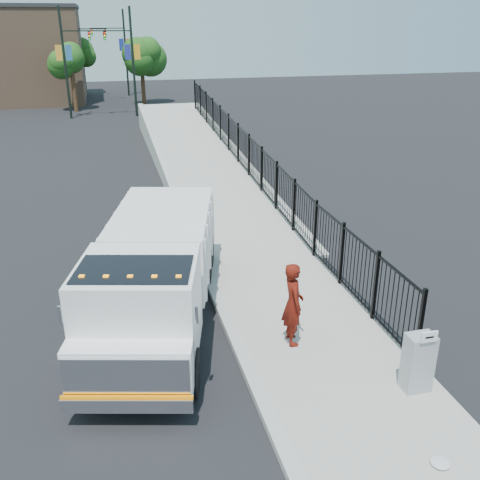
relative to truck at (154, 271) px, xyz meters
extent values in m
plane|color=black|center=(1.70, -1.20, -1.48)|extent=(120.00, 120.00, 0.00)
cube|color=#9E998E|center=(3.63, -3.20, -1.42)|extent=(3.55, 12.00, 0.12)
cube|color=#ADAAA3|center=(1.70, -3.20, -1.40)|extent=(0.30, 12.00, 0.16)
cube|color=#9E998E|center=(3.83, 14.80, -1.48)|extent=(3.95, 24.06, 3.19)
cube|color=black|center=(5.25, 10.80, -0.58)|extent=(0.10, 28.00, 1.80)
cube|color=black|center=(0.10, 0.38, -0.92)|extent=(2.68, 6.93, 0.22)
cube|color=white|center=(-0.48, -1.88, 0.09)|extent=(2.86, 2.75, 2.03)
cube|color=white|center=(-0.79, -3.11, -0.42)|extent=(2.48, 1.27, 1.01)
cube|color=silver|center=(-0.88, -3.47, -0.42)|extent=(2.28, 0.65, 0.86)
cube|color=silver|center=(-0.90, -3.55, -0.92)|extent=(2.40, 0.78, 0.28)
cube|color=#FF7C00|center=(-0.90, -3.55, -0.77)|extent=(2.37, 0.65, 0.06)
cube|color=black|center=(-0.54, -2.13, 0.70)|extent=(2.48, 1.83, 0.86)
cube|color=white|center=(0.42, 1.65, 0.09)|extent=(3.41, 4.72, 1.72)
cube|color=silver|center=(-1.96, -2.55, 0.54)|extent=(0.07, 0.07, 0.35)
cube|color=silver|center=(0.50, -3.18, 0.54)|extent=(0.07, 0.07, 0.35)
cube|color=orange|center=(-1.51, -2.25, 1.12)|extent=(0.12, 0.10, 0.06)
cube|color=orange|center=(-1.07, -2.36, 1.12)|extent=(0.12, 0.10, 0.06)
cube|color=orange|center=(-0.63, -2.47, 1.12)|extent=(0.12, 0.10, 0.06)
cube|color=orange|center=(-0.19, -2.58, 1.12)|extent=(0.12, 0.10, 0.06)
cube|color=orange|center=(0.25, -2.70, 1.12)|extent=(0.12, 0.10, 0.06)
cylinder|color=black|center=(-1.68, -2.31, -0.98)|extent=(0.56, 1.06, 1.01)
cylinder|color=black|center=(0.38, -2.83, -0.98)|extent=(0.56, 1.06, 1.01)
cylinder|color=black|center=(-0.46, 2.50, -0.98)|extent=(0.56, 1.06, 1.01)
cylinder|color=black|center=(1.60, 1.98, -0.98)|extent=(0.56, 1.06, 1.01)
cylinder|color=black|center=(-0.19, 3.58, -0.98)|extent=(0.56, 1.06, 1.01)
cylinder|color=black|center=(1.88, 3.06, -0.98)|extent=(0.56, 1.06, 1.01)
imported|color=#581109|center=(2.94, -1.69, -0.37)|extent=(0.53, 0.76, 1.99)
cube|color=gray|center=(4.80, -3.93, -0.74)|extent=(0.55, 0.40, 1.25)
cube|color=white|center=(4.80, -4.15, 0.00)|extent=(0.35, 0.04, 0.22)
ellipsoid|color=silver|center=(4.14, -5.85, -1.32)|extent=(0.34, 0.34, 0.08)
cylinder|color=black|center=(-3.26, 31.92, 2.52)|extent=(0.18, 0.18, 8.00)
cube|color=black|center=(-1.66, 31.92, 4.82)|extent=(3.20, 0.08, 0.08)
cube|color=black|center=(-0.22, 31.92, 4.47)|extent=(0.18, 0.22, 0.60)
cube|color=#286296|center=(-2.91, 31.92, 3.32)|extent=(0.45, 0.04, 1.10)
cube|color=orange|center=(-3.61, 31.92, 3.32)|extent=(0.45, 0.04, 1.10)
cylinder|color=black|center=(1.72, 31.76, 2.52)|extent=(0.18, 0.18, 8.00)
cube|color=black|center=(0.12, 31.76, 4.82)|extent=(3.20, 0.08, 0.08)
cube|color=black|center=(-1.32, 31.76, 4.47)|extent=(0.18, 0.22, 0.60)
cube|color=orange|center=(2.07, 31.76, 3.32)|extent=(0.45, 0.04, 1.10)
cube|color=navy|center=(1.37, 31.76, 3.32)|extent=(0.45, 0.04, 1.10)
cylinder|color=black|center=(-3.05, 40.82, 2.52)|extent=(0.18, 0.18, 8.00)
cube|color=black|center=(-1.45, 40.82, 4.82)|extent=(3.20, 0.08, 0.08)
cube|color=black|center=(-0.01, 40.82, 4.47)|extent=(0.18, 0.22, 0.60)
cube|color=navy|center=(-2.70, 40.82, 3.32)|extent=(0.45, 0.04, 1.10)
cube|color=#F0421D|center=(-3.40, 40.82, 3.32)|extent=(0.45, 0.04, 1.10)
cylinder|color=black|center=(1.83, 44.57, 2.52)|extent=(0.18, 0.18, 8.00)
cube|color=black|center=(0.23, 44.57, 4.82)|extent=(3.20, 0.08, 0.08)
cube|color=black|center=(-1.21, 44.57, 4.47)|extent=(0.18, 0.22, 0.60)
cube|color=#E85A1E|center=(2.18, 44.57, 3.32)|extent=(0.45, 0.04, 1.10)
cube|color=navy|center=(1.48, 44.57, 3.32)|extent=(0.45, 0.04, 1.10)
cylinder|color=#382314|center=(-2.98, 35.25, 0.12)|extent=(0.36, 0.36, 3.20)
sphere|color=#194714|center=(-2.98, 35.25, 2.52)|extent=(2.43, 2.43, 2.43)
cylinder|color=#382314|center=(2.81, 38.00, 0.12)|extent=(0.36, 0.36, 3.20)
sphere|color=#194714|center=(2.81, 38.00, 2.52)|extent=(2.75, 2.75, 2.75)
cylinder|color=#382314|center=(-2.42, 47.24, 0.12)|extent=(0.36, 0.36, 3.20)
sphere|color=#194714|center=(-2.42, 47.24, 2.52)|extent=(2.43, 2.43, 2.43)
cube|color=#8C664C|center=(-7.30, 42.80, 2.52)|extent=(10.00, 10.00, 8.00)
camera|label=1|loc=(-0.83, -11.71, 5.60)|focal=40.00mm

